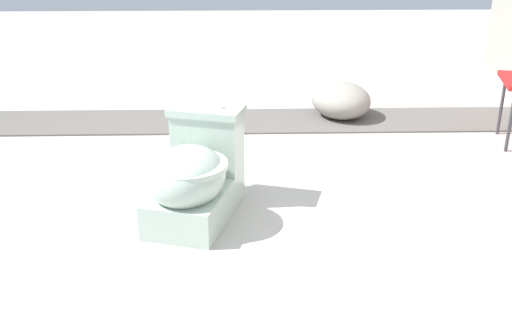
{
  "coord_description": "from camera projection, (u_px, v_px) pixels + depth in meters",
  "views": [
    {
      "loc": [
        2.91,
        0.09,
        1.38
      ],
      "look_at": [
        0.24,
        0.16,
        0.3
      ],
      "focal_mm": 42.0,
      "sensor_mm": 36.0,
      "label": 1
    }
  ],
  "objects": [
    {
      "name": "toilet",
      "position": [
        194.0,
        176.0,
        2.9
      ],
      "size": [
        0.71,
        0.53,
        0.52
      ],
      "rotation": [
        0.0,
        0.0,
        -0.28
      ],
      "color": "#B2C6B7",
      "rests_on": "ground"
    },
    {
      "name": "gravel_strip",
      "position": [
        296.0,
        121.0,
        4.39
      ],
      "size": [
        0.56,
        8.0,
        0.01
      ],
      "primitive_type": "cube",
      "color": "#605B56",
      "rests_on": "ground"
    },
    {
      "name": "ground_plane",
      "position": [
        224.0,
        195.0,
        3.21
      ],
      "size": [
        14.0,
        14.0,
        0.0
      ],
      "primitive_type": "plane",
      "color": "#B7B2A8"
    },
    {
      "name": "boulder_near",
      "position": [
        341.0,
        100.0,
        4.42
      ],
      "size": [
        0.6,
        0.56,
        0.27
      ],
      "primitive_type": "ellipsoid",
      "rotation": [
        0.0,
        0.0,
        0.37
      ],
      "color": "gray",
      "rests_on": "ground"
    }
  ]
}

